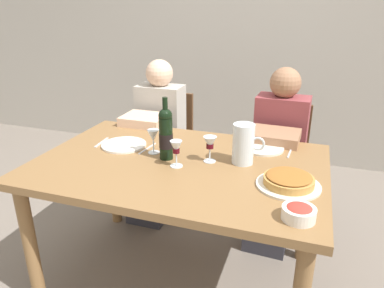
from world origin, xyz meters
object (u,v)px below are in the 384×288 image
dinner_plate_left_setting (124,145)px  dinner_plate_right_setting (263,148)px  dining_table (179,177)px  salad_bowl (299,212)px  wine_glass_centre (153,137)px  wine_bottle (166,134)px  chair_left (168,140)px  water_pitcher (243,146)px  baked_tart (289,181)px  wine_glass_right_diner (210,144)px  wine_glass_left_diner (176,149)px  diner_left (155,136)px  chair_right (280,156)px  diner_right (277,153)px

dinner_plate_left_setting → dinner_plate_right_setting: same height
dining_table → salad_bowl: bearing=-30.0°
dining_table → wine_glass_centre: (-0.18, 0.07, 0.19)m
wine_bottle → chair_left: size_ratio=0.38×
dining_table → water_pitcher: (0.32, 0.09, 0.19)m
water_pitcher → baked_tart: 0.32m
wine_glass_right_diner → chair_left: 1.11m
wine_bottle → wine_glass_left_diner: 0.12m
diner_left → baked_tart: bearing=142.6°
salad_bowl → chair_right: 1.28m
baked_tart → wine_glass_left_diner: 0.56m
baked_tart → diner_right: bearing=99.3°
water_pitcher → dining_table: bearing=-163.8°
wine_glass_right_diner → diner_right: 0.69m
water_pitcher → dinner_plate_left_setting: size_ratio=0.81×
water_pitcher → dinner_plate_left_setting: 0.71m
water_pitcher → salad_bowl: water_pitcher is taller
baked_tart → diner_left: 1.29m
dining_table → chair_left: chair_left is taller
baked_tart → chair_right: bearing=96.5°
water_pitcher → salad_bowl: (0.31, -0.45, -0.06)m
water_pitcher → wine_glass_right_diner: 0.17m
dining_table → diner_right: 0.78m
dining_table → wine_bottle: 0.25m
baked_tart → dinner_plate_right_setting: bearing=112.7°
wine_bottle → wine_glass_centre: size_ratio=2.48×
diner_right → dinner_plate_right_setting: bearing=83.1°
chair_left → dinner_plate_right_setting: bearing=144.5°
wine_glass_right_diner → diner_left: bearing=133.6°
wine_glass_left_diner → chair_right: size_ratio=0.16×
dinner_plate_left_setting → chair_right: (0.84, 0.76, -0.27)m
wine_glass_right_diner → wine_glass_left_diner: bearing=-142.0°
baked_tart → wine_glass_left_diner: size_ratio=2.10×
salad_bowl → wine_glass_left_diner: bearing=153.9°
salad_bowl → chair_left: (-1.07, 1.28, -0.29)m
wine_glass_centre → wine_glass_right_diner: bearing=-2.4°
wine_glass_left_diner → dinner_plate_right_setting: (0.38, 0.38, -0.09)m
dinner_plate_left_setting → water_pitcher: bearing=-1.3°
dining_table → water_pitcher: 0.38m
dining_table → dinner_plate_right_setting: 0.51m
wine_glass_right_diner → wine_glass_centre: size_ratio=1.03×
baked_tart → salad_bowl: 0.27m
baked_tart → chair_left: chair_left is taller
dining_table → wine_glass_right_diner: wine_glass_right_diner is taller
diner_right → wine_glass_left_diner: bearing=60.4°
water_pitcher → dinner_plate_left_setting: bearing=178.7°
dining_table → wine_glass_right_diner: bearing=19.8°
dinner_plate_left_setting → wine_bottle: bearing=-16.2°
chair_left → chair_right: size_ratio=1.00×
wine_bottle → chair_left: bearing=112.3°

